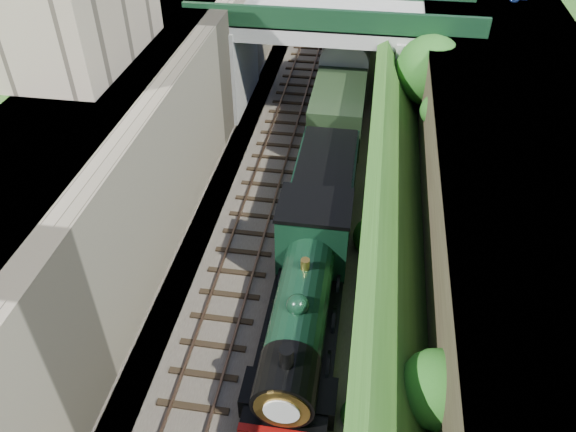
{
  "coord_description": "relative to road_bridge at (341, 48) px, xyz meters",
  "views": [
    {
      "loc": [
        2.83,
        -8.04,
        16.98
      ],
      "look_at": [
        0.0,
        9.81,
        2.52
      ],
      "focal_mm": 35.0,
      "sensor_mm": 36.0,
      "label": 1
    }
  ],
  "objects": [
    {
      "name": "tender",
      "position": [
        0.26,
        -10.75,
        -2.46
      ],
      "size": [
        2.7,
        6.0,
        3.05
      ],
      "color": "black",
      "rests_on": "trackbed"
    },
    {
      "name": "street_plateau_left",
      "position": [
        -9.94,
        -4.0,
        -0.58
      ],
      "size": [
        6.0,
        90.0,
        7.0
      ],
      "primitive_type": "cube",
      "color": "#262628",
      "rests_on": "ground"
    },
    {
      "name": "track_right",
      "position": [
        0.26,
        -4.0,
        -3.83
      ],
      "size": [
        2.5,
        90.0,
        0.2
      ],
      "color": "black",
      "rests_on": "trackbed"
    },
    {
      "name": "road_bridge",
      "position": [
        0.0,
        0.0,
        0.0
      ],
      "size": [
        16.0,
        6.4,
        7.25
      ],
      "color": "gray",
      "rests_on": "ground"
    },
    {
      "name": "street_plateau_right",
      "position": [
        8.56,
        -4.0,
        -0.95
      ],
      "size": [
        8.0,
        90.0,
        6.25
      ],
      "primitive_type": "cube",
      "color": "#262628",
      "rests_on": "ground"
    },
    {
      "name": "trackbed",
      "position": [
        -0.94,
        -4.0,
        -3.98
      ],
      "size": [
        10.0,
        90.0,
        0.2
      ],
      "primitive_type": "cube",
      "color": "#473F38",
      "rests_on": "ground"
    },
    {
      "name": "embankment_slope",
      "position": [
        4.01,
        -4.24,
        -1.39
      ],
      "size": [
        4.53,
        90.0,
        6.36
      ],
      "color": "#1E4714",
      "rests_on": "ground"
    },
    {
      "name": "locomotive",
      "position": [
        0.26,
        -18.11,
        -2.18
      ],
      "size": [
        3.1,
        10.22,
        3.83
      ],
      "color": "black",
      "rests_on": "trackbed"
    },
    {
      "name": "retaining_wall",
      "position": [
        -6.44,
        -4.0,
        -0.58
      ],
      "size": [
        1.0,
        90.0,
        7.0
      ],
      "primitive_type": "cube",
      "color": "#756B56",
      "rests_on": "ground"
    },
    {
      "name": "building_near",
      "position": [
        -10.44,
        -10.0,
        4.92
      ],
      "size": [
        4.0,
        8.0,
        4.0
      ],
      "primitive_type": "cube",
      "color": "gray",
      "rests_on": "street_plateau_left"
    },
    {
      "name": "tree",
      "position": [
        4.97,
        -3.8,
        0.57
      ],
      "size": [
        3.6,
        3.8,
        6.6
      ],
      "color": "black",
      "rests_on": "ground"
    },
    {
      "name": "coach_front",
      "position": [
        0.26,
        1.85,
        -2.03
      ],
      "size": [
        2.9,
        18.0,
        3.7
      ],
      "color": "black",
      "rests_on": "trackbed"
    },
    {
      "name": "track_left",
      "position": [
        -2.94,
        -4.0,
        -3.83
      ],
      "size": [
        2.5,
        90.0,
        0.2
      ],
      "color": "black",
      "rests_on": "trackbed"
    }
  ]
}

